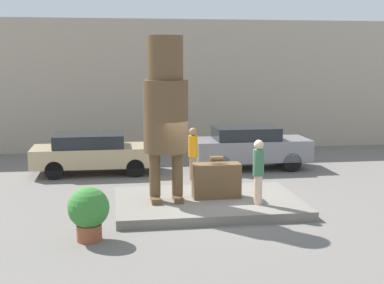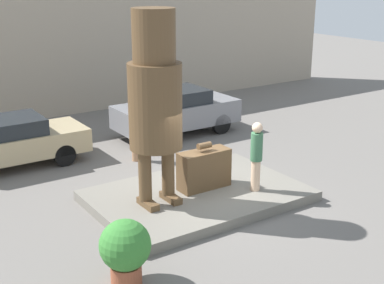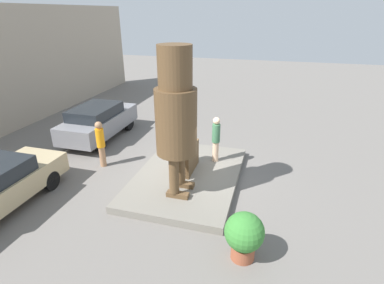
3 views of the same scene
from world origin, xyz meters
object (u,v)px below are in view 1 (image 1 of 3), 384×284
Objects in this scene: tourist at (258,169)px; parked_car_tan at (94,152)px; statue_figure at (166,106)px; parked_car_grey at (250,146)px; planter_pot at (89,211)px; giant_suitcase at (216,180)px; worker_hivis at (193,152)px.

parked_car_tan is (-4.57, 5.80, -0.43)m from tourist.
statue_figure is 1.04× the size of parked_car_grey.
parked_car_tan is 5.87m from parked_car_grey.
statue_figure is 3.04m from tourist.
parked_car_grey is 3.43× the size of planter_pot.
statue_figure reaches higher than planter_pot.
giant_suitcase is at bearing -114.57° from parked_car_grey.
planter_pot is at bearing -127.66° from parked_car_grey.
parked_car_tan is (-3.58, 4.96, 0.04)m from giant_suitcase.
statue_figure is 2.59m from giant_suitcase.
worker_hivis is at bearing 105.22° from tourist.
statue_figure is 1.00× the size of parked_car_tan.
tourist is at bearing -51.81° from parked_car_tan.
parked_car_grey is at bearing 77.43° from tourist.
tourist is 4.77m from planter_pot.
tourist reaches higher than giant_suitcase.
statue_figure is at bearing -110.11° from worker_hivis.
worker_hivis is at bearing 92.81° from giant_suitcase.
giant_suitcase is 3.39m from worker_hivis.
parked_car_tan is at bearing -179.52° from parked_car_grey.
giant_suitcase is at bearing 139.27° from tourist.
statue_figure is 2.47× the size of worker_hivis.
planter_pot is (-2.03, -2.34, -2.19)m from statue_figure.
statue_figure is 5.90m from parked_car_tan.
tourist is (2.43, -0.73, -1.68)m from statue_figure.
worker_hivis is (-1.15, 4.22, -0.21)m from tourist.
planter_pot is (0.11, -7.42, -0.08)m from parked_car_tan.
statue_figure is 3.58× the size of planter_pot.
parked_car_tan is at bearing 155.17° from worker_hivis.
parked_car_tan is 2.47× the size of worker_hivis.
parked_car_tan reaches higher than giant_suitcase.
statue_figure reaches higher than parked_car_tan.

